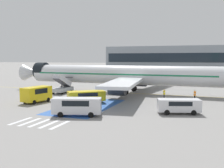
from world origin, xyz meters
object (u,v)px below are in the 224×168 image
(airliner, at_px, (125,75))
(service_van_2, at_px, (86,96))
(terminal_building, at_px, (182,59))
(service_van_3, at_px, (77,105))
(ground_crew_0, at_px, (195,95))
(ground_crew_1, at_px, (164,94))
(fuel_tanker, at_px, (176,77))
(service_van_1, at_px, (37,93))
(service_van_0, at_px, (179,105))
(boarding_stairs_forward, at_px, (63,88))

(airliner, xyz_separation_m, service_van_2, (-2.02, -12.74, -2.35))
(service_van_2, relative_size, terminal_building, 0.07)
(service_van_3, relative_size, ground_crew_0, 3.48)
(ground_crew_1, bearing_deg, ground_crew_0, -113.99)
(fuel_tanker, xyz_separation_m, service_van_2, (-8.92, -36.17, -0.58))
(airliner, height_order, ground_crew_0, airliner)
(fuel_tanker, height_order, service_van_1, fuel_tanker)
(service_van_3, height_order, ground_crew_0, service_van_3)
(service_van_2, bearing_deg, ground_crew_1, -93.35)
(airliner, bearing_deg, fuel_tanker, -15.70)
(service_van_2, distance_m, service_van_3, 8.68)
(fuel_tanker, bearing_deg, service_van_3, 177.45)
(service_van_0, bearing_deg, fuel_tanker, -10.48)
(airliner, height_order, fuel_tanker, airliner)
(boarding_stairs_forward, height_order, ground_crew_1, boarding_stairs_forward)
(boarding_stairs_forward, xyz_separation_m, service_van_0, (22.69, -11.53, 0.12))
(service_van_2, xyz_separation_m, terminal_building, (4.87, 96.77, 5.12))
(service_van_3, distance_m, terminal_building, 105.15)
(ground_crew_1, bearing_deg, terminal_building, -22.61)
(service_van_1, height_order, service_van_3, service_van_1)
(service_van_0, distance_m, service_van_2, 13.94)
(terminal_building, bearing_deg, airliner, -91.94)
(airliner, height_order, boarding_stairs_forward, airliner)
(boarding_stairs_forward, height_order, fuel_tanker, boarding_stairs_forward)
(fuel_tanker, xyz_separation_m, ground_crew_1, (1.35, -28.68, -0.73))
(service_van_1, distance_m, ground_crew_0, 24.24)
(boarding_stairs_forward, height_order, service_van_0, boarding_stairs_forward)
(ground_crew_0, bearing_deg, boarding_stairs_forward, 67.67)
(ground_crew_1, bearing_deg, service_van_1, 92.78)
(service_van_2, bearing_deg, service_van_1, 67.14)
(ground_crew_0, height_order, terminal_building, terminal_building)
(boarding_stairs_forward, distance_m, service_van_1, 10.85)
(airliner, xyz_separation_m, service_van_1, (-9.21, -14.88, -2.05))
(airliner, xyz_separation_m, service_van_0, (11.59, -15.73, -2.36))
(service_van_1, relative_size, service_van_2, 0.89)
(service_van_0, bearing_deg, airliner, 19.07)
(fuel_tanker, bearing_deg, service_van_2, 171.52)
(service_van_0, bearing_deg, service_van_2, 60.30)
(service_van_1, relative_size, terminal_building, 0.07)
(service_van_0, distance_m, ground_crew_1, 11.00)
(boarding_stairs_forward, distance_m, ground_crew_0, 24.08)
(fuel_tanker, distance_m, ground_crew_1, 28.72)
(airliner, bearing_deg, boarding_stairs_forward, 111.42)
(service_van_3, distance_m, ground_crew_1, 17.44)
(fuel_tanker, xyz_separation_m, ground_crew_0, (6.06, -28.51, -0.71))
(service_van_3, xyz_separation_m, ground_crew_1, (7.53, 15.72, -0.31))
(service_van_3, xyz_separation_m, ground_crew_0, (12.24, 15.89, -0.29))
(service_van_2, height_order, service_van_3, service_van_3)
(airliner, relative_size, ground_crew_0, 27.96)
(service_van_2, bearing_deg, service_van_3, 159.00)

